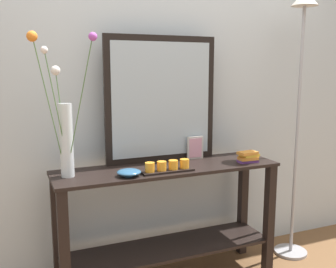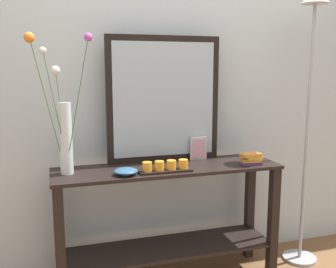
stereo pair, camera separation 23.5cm
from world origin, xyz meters
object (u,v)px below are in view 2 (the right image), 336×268
at_px(decorative_bowl, 126,171).
at_px(floor_lamp, 310,83).
at_px(candle_tray, 165,167).
at_px(mirror_leaning, 164,100).
at_px(tall_vase_left, 64,125).
at_px(book_stack, 251,159).
at_px(picture_frame_small, 198,148).
at_px(console_table, 168,211).

distance_m(decorative_bowl, floor_lamp, 1.38).
height_order(candle_tray, decorative_bowl, candle_tray).
xyz_separation_m(mirror_leaning, floor_lamp, (0.98, -0.16, 0.10)).
bearing_deg(floor_lamp, tall_vase_left, 179.94).
height_order(book_stack, floor_lamp, floor_lamp).
bearing_deg(tall_vase_left, mirror_leaning, 13.95).
distance_m(picture_frame_small, decorative_bowl, 0.59).
relative_size(candle_tray, decorative_bowl, 2.30).
xyz_separation_m(candle_tray, floor_lamp, (1.05, 0.11, 0.48)).
distance_m(console_table, floor_lamp, 1.28).
relative_size(console_table, tall_vase_left, 1.80).
relative_size(console_table, mirror_leaning, 1.74).
distance_m(candle_tray, decorative_bowl, 0.24).
height_order(picture_frame_small, decorative_bowl, picture_frame_small).
height_order(tall_vase_left, book_stack, tall_vase_left).
distance_m(console_table, candle_tray, 0.34).
bearing_deg(picture_frame_small, candle_tray, -142.21).
height_order(mirror_leaning, tall_vase_left, mirror_leaning).
height_order(console_table, tall_vase_left, tall_vase_left).
height_order(console_table, floor_lamp, floor_lamp).
bearing_deg(floor_lamp, picture_frame_small, 170.85).
xyz_separation_m(mirror_leaning, picture_frame_small, (0.23, -0.04, -0.33)).
distance_m(console_table, mirror_leaning, 0.72).
relative_size(console_table, book_stack, 9.73).
bearing_deg(console_table, candle_tray, -114.34).
bearing_deg(tall_vase_left, floor_lamp, -0.06).
relative_size(tall_vase_left, decorative_bowl, 5.68).
bearing_deg(mirror_leaning, tall_vase_left, -166.05).
distance_m(mirror_leaning, book_stack, 0.67).
relative_size(mirror_leaning, book_stack, 5.58).
height_order(candle_tray, book_stack, book_stack).
bearing_deg(candle_tray, mirror_leaning, 75.13).
distance_m(tall_vase_left, candle_tray, 0.63).
bearing_deg(console_table, book_stack, -10.62).
bearing_deg(picture_frame_small, console_table, -153.72).
bearing_deg(picture_frame_small, book_stack, -39.05).
height_order(picture_frame_small, floor_lamp, floor_lamp).
height_order(picture_frame_small, book_stack, picture_frame_small).
xyz_separation_m(tall_vase_left, picture_frame_small, (0.87, 0.12, -0.21)).
xyz_separation_m(tall_vase_left, decorative_bowl, (0.33, -0.11, -0.26)).
xyz_separation_m(candle_tray, book_stack, (0.57, 0.01, 0.01)).
bearing_deg(floor_lamp, mirror_leaning, 170.74).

